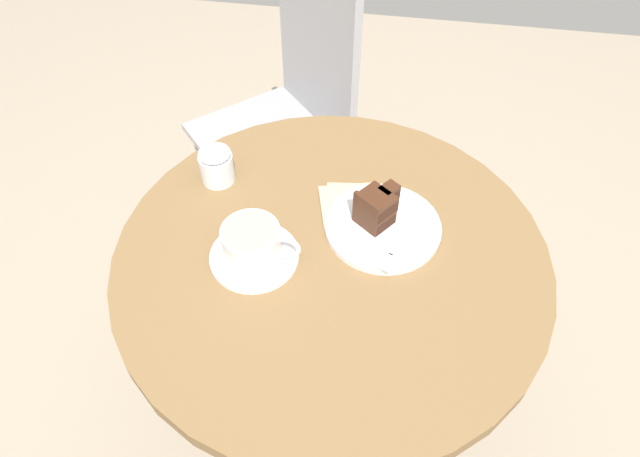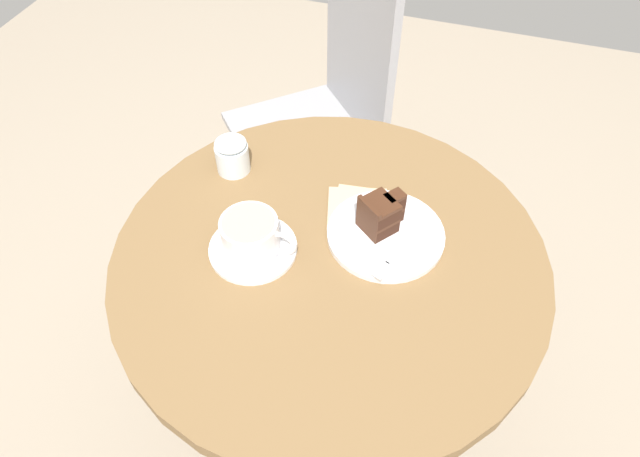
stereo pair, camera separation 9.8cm
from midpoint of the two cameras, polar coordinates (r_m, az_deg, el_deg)
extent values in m
cube|color=gray|center=(1.65, 2.42, -18.86)|extent=(4.40, 4.40, 0.01)
cylinder|color=brown|center=(1.01, 3.73, -3.24)|extent=(0.77, 0.77, 0.03)
cylinder|color=#B7B7BC|center=(1.32, 2.94, -12.87)|extent=(0.07, 0.07, 0.69)
cylinder|color=#B7B7BC|center=(1.64, 2.44, -18.68)|extent=(0.35, 0.35, 0.02)
cylinder|color=white|center=(1.00, -3.93, -2.17)|extent=(0.16, 0.16, 0.01)
cylinder|color=white|center=(0.97, -4.15, -0.87)|extent=(0.10, 0.10, 0.07)
cylinder|color=#D6B789|center=(0.95, -4.26, 0.41)|extent=(0.09, 0.09, 0.00)
torus|color=white|center=(0.96, -0.92, -1.68)|extent=(0.05, 0.01, 0.05)
cube|color=#B7B7BC|center=(0.99, -1.23, -1.92)|extent=(0.03, 0.08, 0.00)
ellipsoid|color=#B7B7BC|center=(0.97, -1.25, -4.14)|extent=(0.02, 0.02, 0.00)
cylinder|color=white|center=(1.03, 9.30, -0.74)|extent=(0.21, 0.21, 0.01)
cube|color=#381E14|center=(1.02, 8.56, 0.43)|extent=(0.08, 0.08, 0.03)
cube|color=#381E14|center=(1.04, 9.94, 1.19)|extent=(0.04, 0.04, 0.03)
cube|color=#422314|center=(1.01, 8.66, 1.04)|extent=(0.08, 0.08, 0.01)
cube|color=#422314|center=(1.03, 10.06, 1.80)|extent=(0.04, 0.04, 0.01)
cube|color=#381E14|center=(1.00, 8.77, 1.66)|extent=(0.08, 0.08, 0.03)
cube|color=#381E14|center=(1.02, 10.18, 2.41)|extent=(0.04, 0.04, 0.03)
cube|color=#422314|center=(0.99, 8.87, 2.29)|extent=(0.08, 0.08, 0.01)
cube|color=#422314|center=(1.00, 10.30, 3.05)|extent=(0.04, 0.04, 0.01)
cube|color=#422314|center=(0.99, 7.66, 0.75)|extent=(0.05, 0.04, 0.07)
cube|color=#B7B7BC|center=(1.02, 11.32, -1.49)|extent=(0.05, 0.12, 0.00)
cube|color=#B7B7BC|center=(0.97, 9.05, -4.32)|extent=(0.03, 0.04, 0.00)
cube|color=tan|center=(1.07, 7.23, 1.59)|extent=(0.14, 0.14, 0.00)
cube|color=tan|center=(1.07, 6.43, 1.78)|extent=(0.14, 0.14, 0.00)
cylinder|color=#9E9EA3|center=(1.93, -6.49, 5.71)|extent=(0.02, 0.02, 0.42)
cylinder|color=#9E9EA3|center=(1.72, -2.80, -1.02)|extent=(0.02, 0.02, 0.42)
cylinder|color=#9E9EA3|center=(2.02, 2.23, 8.34)|extent=(0.02, 0.02, 0.42)
cylinder|color=#9E9EA3|center=(1.81, 6.67, 2.20)|extent=(0.02, 0.02, 0.42)
cube|color=#9E9EA3|center=(1.71, -0.11, 9.23)|extent=(0.54, 0.54, 0.02)
cube|color=#9E9EA3|center=(1.63, 5.77, 17.58)|extent=(0.26, 0.28, 0.48)
cylinder|color=silver|center=(1.13, -6.28, 6.89)|extent=(0.07, 0.07, 0.06)
ellipsoid|color=silver|center=(1.11, -6.44, 8.32)|extent=(0.06, 0.06, 0.02)
camera|label=1|loc=(0.05, -87.13, 3.30)|focal=32.00mm
camera|label=2|loc=(0.05, 92.87, -3.30)|focal=32.00mm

